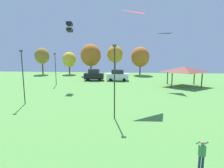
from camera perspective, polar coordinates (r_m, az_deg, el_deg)
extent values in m
cylinder|color=navy|center=(13.01, 23.70, -19.90)|extent=(0.14, 0.14, 0.84)
cylinder|color=navy|center=(13.07, 24.49, -19.81)|extent=(0.14, 0.14, 0.84)
cube|color=#3D844C|center=(12.70, 24.34, -16.96)|extent=(0.36, 0.20, 0.63)
sphere|color=#A87A5B|center=(12.52, 24.49, -15.17)|extent=(0.23, 0.23, 0.23)
cylinder|color=#3D844C|center=(12.54, 23.34, -15.18)|extent=(0.08, 0.51, 0.39)
cylinder|color=#3D844C|center=(12.69, 25.29, -15.03)|extent=(0.08, 0.51, 0.39)
pyramid|color=red|center=(24.86, 9.04, 16.68)|extent=(3.72, 3.56, 0.63)
cube|color=black|center=(36.17, -12.09, 16.47)|extent=(0.98, 1.09, 0.78)
cube|color=black|center=(36.07, -12.03, 14.87)|extent=(0.98, 1.09, 0.78)
cylinder|color=yellow|center=(35.82, -12.96, 15.69)|extent=(0.02, 0.02, 1.52)
cylinder|color=yellow|center=(35.58, -11.57, 15.78)|extent=(0.02, 0.02, 1.52)
cylinder|color=yellow|center=(36.66, -12.54, 15.57)|extent=(0.02, 0.02, 1.52)
cylinder|color=yellow|center=(36.42, -11.18, 15.65)|extent=(0.02, 0.02, 1.52)
cylinder|color=yellow|center=(35.97, -11.95, 12.75)|extent=(0.07, 0.34, 2.03)
pyramid|color=black|center=(37.20, 15.95, 12.32)|extent=(2.93, 2.88, 0.03)
cube|color=black|center=(43.28, -5.17, 2.27)|extent=(4.20, 1.88, 1.25)
cube|color=#1E232D|center=(43.15, -5.19, 3.67)|extent=(2.33, 1.69, 0.87)
cylinder|color=black|center=(42.33, -3.59, 1.27)|extent=(0.65, 0.24, 0.64)
cylinder|color=black|center=(44.07, -3.34, 1.62)|extent=(0.65, 0.24, 0.64)
cylinder|color=black|center=(42.70, -7.04, 1.29)|extent=(0.65, 0.24, 0.64)
cylinder|color=black|center=(44.43, -6.64, 1.63)|extent=(0.65, 0.24, 0.64)
cube|color=silver|center=(42.73, 1.61, 2.18)|extent=(4.58, 1.82, 1.20)
cube|color=#1E232D|center=(42.60, 1.61, 3.55)|extent=(2.52, 1.67, 0.84)
cylinder|color=black|center=(41.87, 3.48, 1.17)|extent=(0.64, 0.22, 0.64)
cylinder|color=black|center=(43.67, 3.52, 1.54)|extent=(0.64, 0.22, 0.64)
cylinder|color=black|center=(42.01, -0.39, 1.22)|extent=(0.64, 0.22, 0.64)
cylinder|color=black|center=(43.80, -0.19, 1.58)|extent=(0.64, 0.22, 0.64)
cylinder|color=brown|center=(36.29, 16.75, 0.97)|extent=(0.20, 0.20, 2.60)
cylinder|color=brown|center=(37.69, 24.27, 0.83)|extent=(0.20, 0.20, 2.60)
cylinder|color=brown|center=(40.14, 15.57, 1.86)|extent=(0.20, 0.20, 2.60)
cylinder|color=brown|center=(41.41, 22.44, 1.70)|extent=(0.20, 0.20, 2.60)
pyramid|color=brown|center=(38.59, 19.94, 4.00)|extent=(6.53, 5.15, 1.00)
cylinder|color=#2D2D33|center=(39.04, -15.82, 3.95)|extent=(0.12, 0.12, 5.74)
cube|color=#4C4C51|center=(38.86, -16.03, 8.33)|extent=(0.36, 0.20, 0.24)
cylinder|color=#2D2D33|center=(26.50, -24.04, 1.44)|extent=(0.12, 0.12, 6.37)
cube|color=#4C4C51|center=(26.26, -24.55, 8.59)|extent=(0.36, 0.20, 0.24)
cylinder|color=#2D2D33|center=(19.06, 0.72, 0.10)|extent=(0.12, 0.12, 6.90)
cube|color=#4C4C51|center=(18.78, 0.74, 10.89)|extent=(0.36, 0.20, 0.24)
cylinder|color=brown|center=(57.05, -19.19, 4.42)|extent=(0.36, 0.36, 3.47)
ellipsoid|color=olive|center=(56.86, -19.37, 7.59)|extent=(3.81, 3.81, 4.20)
cylinder|color=brown|center=(54.97, -12.03, 4.09)|extent=(0.36, 0.36, 2.57)
ellipsoid|color=gold|center=(54.77, -12.13, 6.85)|extent=(3.64, 3.64, 4.00)
cylinder|color=brown|center=(51.93, -6.01, 4.30)|extent=(0.36, 0.36, 3.24)
ellipsoid|color=#BC6623|center=(51.71, -6.08, 8.21)|extent=(5.14, 5.14, 5.65)
cylinder|color=brown|center=(52.55, 0.85, 4.74)|extent=(0.36, 0.36, 3.83)
ellipsoid|color=gold|center=(52.35, 0.86, 8.49)|extent=(4.07, 4.07, 4.47)
cylinder|color=brown|center=(53.10, 8.00, 4.19)|extent=(0.36, 0.36, 2.89)
ellipsoid|color=#BC6623|center=(52.88, 8.08, 7.66)|extent=(4.73, 4.73, 5.20)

